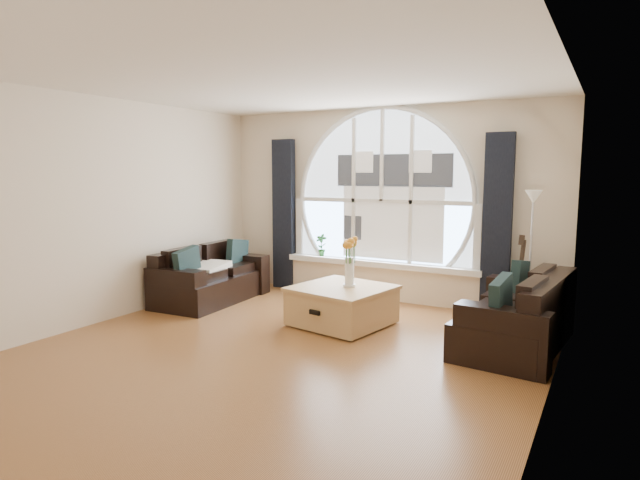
{
  "coord_description": "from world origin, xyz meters",
  "views": [
    {
      "loc": [
        2.89,
        -4.31,
        1.83
      ],
      "look_at": [
        0.0,
        0.9,
        1.05
      ],
      "focal_mm": 29.97,
      "sensor_mm": 36.0,
      "label": 1
    }
  ],
  "objects_px": {
    "sofa_right": "(515,310)",
    "guitar": "(521,277)",
    "coffee_chest": "(342,304)",
    "vase_flowers": "(350,254)",
    "floor_lamp": "(530,257)",
    "potted_plant": "(321,245)",
    "sofa_left": "(211,273)"
  },
  "relations": [
    {
      "from": "coffee_chest",
      "to": "vase_flowers",
      "type": "distance_m",
      "value": 0.61
    },
    {
      "from": "sofa_right",
      "to": "potted_plant",
      "type": "relative_size",
      "value": 5.11
    },
    {
      "from": "guitar",
      "to": "potted_plant",
      "type": "height_order",
      "value": "guitar"
    },
    {
      "from": "guitar",
      "to": "potted_plant",
      "type": "distance_m",
      "value": 2.89
    },
    {
      "from": "sofa_right",
      "to": "vase_flowers",
      "type": "xyz_separation_m",
      "value": [
        -1.86,
        -0.09,
        0.45
      ]
    },
    {
      "from": "sofa_left",
      "to": "vase_flowers",
      "type": "height_order",
      "value": "vase_flowers"
    },
    {
      "from": "sofa_right",
      "to": "guitar",
      "type": "xyz_separation_m",
      "value": [
        -0.12,
        1.16,
        0.13
      ]
    },
    {
      "from": "sofa_right",
      "to": "guitar",
      "type": "relative_size",
      "value": 1.6
    },
    {
      "from": "potted_plant",
      "to": "floor_lamp",
      "type": "bearing_deg",
      "value": -4.79
    },
    {
      "from": "sofa_left",
      "to": "potted_plant",
      "type": "xyz_separation_m",
      "value": [
        1.07,
        1.26,
        0.32
      ]
    },
    {
      "from": "coffee_chest",
      "to": "floor_lamp",
      "type": "bearing_deg",
      "value": 41.72
    },
    {
      "from": "sofa_left",
      "to": "guitar",
      "type": "relative_size",
      "value": 1.56
    },
    {
      "from": "sofa_right",
      "to": "vase_flowers",
      "type": "bearing_deg",
      "value": -171.14
    },
    {
      "from": "sofa_right",
      "to": "floor_lamp",
      "type": "bearing_deg",
      "value": 96.61
    },
    {
      "from": "vase_flowers",
      "to": "guitar",
      "type": "relative_size",
      "value": 0.66
    },
    {
      "from": "coffee_chest",
      "to": "floor_lamp",
      "type": "distance_m",
      "value": 2.32
    },
    {
      "from": "sofa_right",
      "to": "vase_flowers",
      "type": "distance_m",
      "value": 1.92
    },
    {
      "from": "floor_lamp",
      "to": "potted_plant",
      "type": "bearing_deg",
      "value": 175.21
    },
    {
      "from": "vase_flowers",
      "to": "guitar",
      "type": "bearing_deg",
      "value": 35.75
    },
    {
      "from": "floor_lamp",
      "to": "guitar",
      "type": "distance_m",
      "value": 0.32
    },
    {
      "from": "sofa_left",
      "to": "vase_flowers",
      "type": "xyz_separation_m",
      "value": [
        2.21,
        -0.12,
        0.45
      ]
    },
    {
      "from": "coffee_chest",
      "to": "vase_flowers",
      "type": "relative_size",
      "value": 1.47
    },
    {
      "from": "guitar",
      "to": "vase_flowers",
      "type": "bearing_deg",
      "value": -132.0
    },
    {
      "from": "coffee_chest",
      "to": "guitar",
      "type": "xyz_separation_m",
      "value": [
        1.81,
        1.3,
        0.28
      ]
    },
    {
      "from": "vase_flowers",
      "to": "sofa_left",
      "type": "bearing_deg",
      "value": 177.0
    },
    {
      "from": "sofa_right",
      "to": "guitar",
      "type": "height_order",
      "value": "guitar"
    },
    {
      "from": "sofa_left",
      "to": "floor_lamp",
      "type": "relative_size",
      "value": 1.04
    },
    {
      "from": "vase_flowers",
      "to": "potted_plant",
      "type": "bearing_deg",
      "value": 129.54
    },
    {
      "from": "vase_flowers",
      "to": "guitar",
      "type": "xyz_separation_m",
      "value": [
        1.74,
        1.25,
        -0.32
      ]
    },
    {
      "from": "sofa_right",
      "to": "floor_lamp",
      "type": "xyz_separation_m",
      "value": [
        -0.01,
        1.04,
        0.4
      ]
    },
    {
      "from": "coffee_chest",
      "to": "sofa_left",
      "type": "bearing_deg",
      "value": -173.94
    },
    {
      "from": "coffee_chest",
      "to": "guitar",
      "type": "height_order",
      "value": "guitar"
    }
  ]
}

